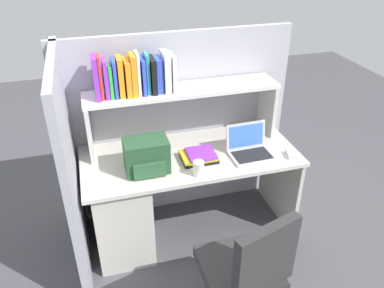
{
  "coord_description": "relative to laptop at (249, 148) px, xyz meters",
  "views": [
    {
      "loc": [
        -0.65,
        -2.35,
        2.26
      ],
      "look_at": [
        0.0,
        -0.05,
        0.85
      ],
      "focal_mm": 36.12,
      "sensor_mm": 36.0,
      "label": 1
    }
  ],
  "objects": [
    {
      "name": "laptop",
      "position": [
        0.0,
        0.0,
        0.0
      ],
      "size": [
        0.32,
        0.26,
        0.22
      ],
      "color": "#B7BABF",
      "rests_on": "desk"
    },
    {
      "name": "backpack",
      "position": [
        -0.77,
        -0.0,
        0.06
      ],
      "size": [
        0.3,
        0.22,
        0.24
      ],
      "color": "#264C2D",
      "rests_on": "desk"
    },
    {
      "name": "cubicle_partition_left",
      "position": [
        -1.27,
        0.06,
        -0.01
      ],
      "size": [
        0.05,
        1.06,
        1.55
      ],
      "primitive_type": "cube",
      "color": "#9E9EA8",
      "rests_on": "ground_plane"
    },
    {
      "name": "desk",
      "position": [
        -0.81,
        0.11,
        -0.38
      ],
      "size": [
        1.6,
        0.7,
        0.73
      ],
      "color": "beige",
      "rests_on": "ground_plane"
    },
    {
      "name": "ground_plane",
      "position": [
        -0.42,
        0.11,
        -0.78
      ],
      "size": [
        8.0,
        8.0,
        0.0
      ],
      "primitive_type": "plane",
      "color": "#4C4C51"
    },
    {
      "name": "computer_mouse",
      "position": [
        0.29,
        -0.12,
        -0.03
      ],
      "size": [
        0.08,
        0.12,
        0.03
      ],
      "primitive_type": "cube",
      "rotation": [
        0.0,
        0.0,
        -0.25
      ],
      "color": "silver",
      "rests_on": "desk"
    },
    {
      "name": "paper_cup",
      "position": [
        -0.44,
        -0.16,
        0.0
      ],
      "size": [
        0.08,
        0.08,
        0.11
      ],
      "primitive_type": "cylinder",
      "color": "white",
      "rests_on": "desk"
    },
    {
      "name": "office_chair",
      "position": [
        -0.36,
        -0.82,
        -0.39
      ],
      "size": [
        0.52,
        0.54,
        0.93
      ],
      "rotation": [
        0.0,
        0.0,
        3.44
      ],
      "color": "black",
      "rests_on": "ground_plane"
    },
    {
      "name": "cubicle_partition_rear",
      "position": [
        -0.42,
        0.49,
        -0.01
      ],
      "size": [
        1.84,
        0.05,
        1.55
      ],
      "primitive_type": "cube",
      "color": "#9E9EA8",
      "rests_on": "ground_plane"
    },
    {
      "name": "desk_book_stack",
      "position": [
        -0.38,
        0.03,
        -0.02
      ],
      "size": [
        0.25,
        0.2,
        0.07
      ],
      "color": "black",
      "rests_on": "desk"
    },
    {
      "name": "reference_books_on_shelf",
      "position": [
        -0.76,
        0.31,
        0.53
      ],
      "size": [
        0.56,
        0.19,
        0.3
      ],
      "color": "purple",
      "rests_on": "overhead_hutch"
    },
    {
      "name": "overhead_hutch",
      "position": [
        -0.42,
        0.31,
        0.3
      ],
      "size": [
        1.44,
        0.28,
        0.45
      ],
      "color": "beige",
      "rests_on": "desk"
    }
  ]
}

